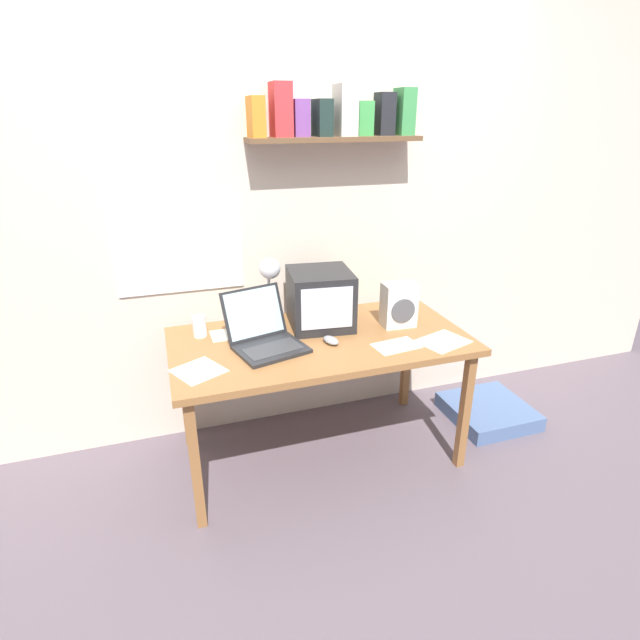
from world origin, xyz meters
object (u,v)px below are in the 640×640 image
at_px(corner_desk, 320,349).
at_px(floor_cushion, 488,411).
at_px(open_notebook, 396,346).
at_px(printed_handout, 236,333).
at_px(loose_paper_near_laptop, 198,371).
at_px(juice_glass, 200,327).
at_px(loose_paper_near_monitor, 443,341).
at_px(laptop, 264,333).
at_px(crt_monitor, 320,299).
at_px(computer_mouse, 331,340).
at_px(desk_lamp, 270,276).
at_px(space_heater, 399,305).

distance_m(corner_desk, floor_cushion, 1.27).
height_order(open_notebook, printed_handout, same).
relative_size(loose_paper_near_laptop, floor_cushion, 0.55).
relative_size(juice_glass, loose_paper_near_monitor, 0.39).
height_order(laptop, printed_handout, laptop).
distance_m(crt_monitor, open_notebook, 0.49).
height_order(printed_handout, floor_cushion, printed_handout).
bearing_deg(computer_mouse, desk_lamp, 128.87).
xyz_separation_m(loose_paper_near_monitor, floor_cushion, (0.54, 0.25, -0.67)).
distance_m(crt_monitor, loose_paper_near_monitor, 0.67).
xyz_separation_m(crt_monitor, loose_paper_near_monitor, (0.52, -0.40, -0.15)).
bearing_deg(loose_paper_near_laptop, laptop, 27.32).
bearing_deg(computer_mouse, space_heater, 13.57).
height_order(space_heater, computer_mouse, space_heater).
bearing_deg(loose_paper_near_laptop, open_notebook, -2.65).
distance_m(laptop, loose_paper_near_laptop, 0.38).
xyz_separation_m(desk_lamp, space_heater, (0.65, -0.19, -0.17)).
height_order(desk_lamp, loose_paper_near_monitor, desk_lamp).
bearing_deg(loose_paper_near_monitor, corner_desk, 157.64).
height_order(desk_lamp, printed_handout, desk_lamp).
bearing_deg(juice_glass, desk_lamp, -0.08).
bearing_deg(computer_mouse, loose_paper_near_laptop, -172.24).
xyz_separation_m(space_heater, loose_paper_near_laptop, (-1.08, -0.19, -0.12)).
bearing_deg(open_notebook, desk_lamp, 141.25).
distance_m(desk_lamp, loose_paper_near_laptop, 0.64).
distance_m(computer_mouse, loose_paper_near_laptop, 0.66).
distance_m(laptop, open_notebook, 0.66).
height_order(juice_glass, space_heater, space_heater).
relative_size(crt_monitor, open_notebook, 1.56).
distance_m(laptop, loose_paper_near_monitor, 0.90).
height_order(desk_lamp, loose_paper_near_laptop, desk_lamp).
bearing_deg(corner_desk, desk_lamp, 133.14).
distance_m(juice_glass, open_notebook, 1.00).
bearing_deg(loose_paper_near_laptop, printed_handout, 57.33).
xyz_separation_m(space_heater, open_notebook, (-0.12, -0.23, -0.12)).
bearing_deg(desk_lamp, loose_paper_near_monitor, -24.93).
distance_m(corner_desk, laptop, 0.32).
bearing_deg(loose_paper_near_laptop, corner_desk, 14.81).
bearing_deg(crt_monitor, computer_mouse, -89.08).
distance_m(space_heater, loose_paper_near_laptop, 1.10).
distance_m(space_heater, printed_handout, 0.87).
bearing_deg(desk_lamp, space_heater, -10.99).
height_order(crt_monitor, open_notebook, crt_monitor).
bearing_deg(crt_monitor, laptop, -149.25).
distance_m(space_heater, loose_paper_near_monitor, 0.31).
bearing_deg(printed_handout, open_notebook, -28.68).
bearing_deg(printed_handout, computer_mouse, -31.41).
relative_size(crt_monitor, loose_paper_near_monitor, 1.30).
xyz_separation_m(desk_lamp, computer_mouse, (0.23, -0.29, -0.27)).
height_order(crt_monitor, laptop, crt_monitor).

